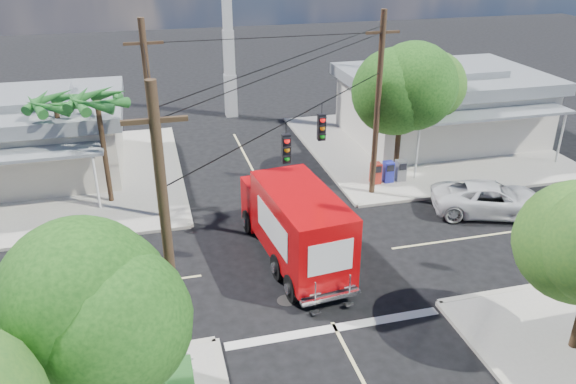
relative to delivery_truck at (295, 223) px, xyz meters
name	(u,v)px	position (x,y,z in m)	size (l,w,h in m)	color
ground	(300,262)	(0.19, -0.25, -1.66)	(120.00, 120.00, 0.00)	black
sidewalk_ne	(422,145)	(11.07, 10.63, -1.59)	(14.12, 14.12, 0.14)	#A19C92
sidewalk_nw	(47,181)	(-10.69, 10.63, -1.59)	(14.12, 14.12, 0.14)	#A19C92
road_markings	(311,282)	(0.19, -1.72, -1.65)	(32.00, 32.00, 0.01)	beige
building_ne	(441,103)	(12.69, 11.72, 0.66)	(11.80, 10.20, 4.50)	silver
building_nw	(21,135)	(-11.81, 12.22, 0.57)	(10.80, 10.20, 4.30)	beige
radio_tower	(228,35)	(0.69, 19.75, 3.99)	(0.80, 0.80, 17.00)	silver
tree_sw_front	(94,314)	(-6.80, -7.79, 2.68)	(3.88, 3.78, 6.03)	#422D1C
tree_ne_front	(403,92)	(7.40, 6.51, 3.11)	(4.21, 4.14, 6.66)	#422D1C
tree_ne_back	(428,89)	(10.00, 8.71, 2.53)	(3.77, 3.66, 5.82)	#422D1C
palm_nw_front	(97,103)	(-7.31, 7.25, 3.39)	(3.01, 3.08, 5.59)	#422D1C
palm_nw_back	(55,105)	(-9.31, 8.75, 3.02)	(3.01, 3.08, 5.19)	#422D1C
utility_poles	(251,143)	(-1.39, 1.36, 3.02)	(12.00, 10.68, 9.00)	#473321
picket_fence	(87,383)	(-7.61, -5.85, -0.97)	(5.94, 0.06, 1.00)	silver
vending_boxes	(388,172)	(6.69, 5.95, -0.97)	(1.90, 0.50, 1.10)	#B4281B
delivery_truck	(295,223)	(0.00, 0.00, 0.00)	(3.09, 7.72, 3.26)	black
parked_car	(491,199)	(9.96, 1.61, -0.90)	(2.50, 5.42, 1.51)	silver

